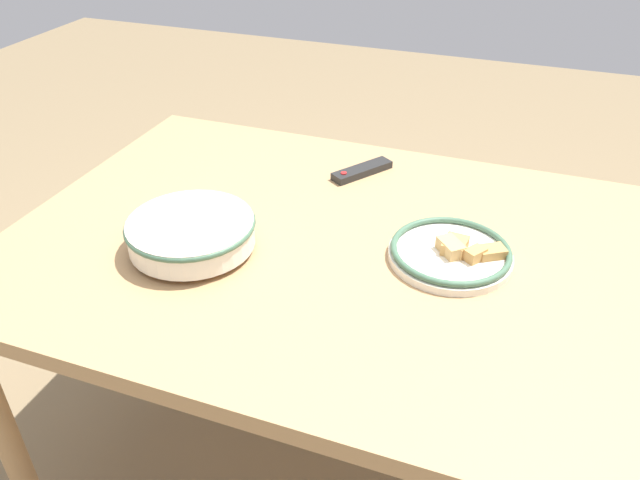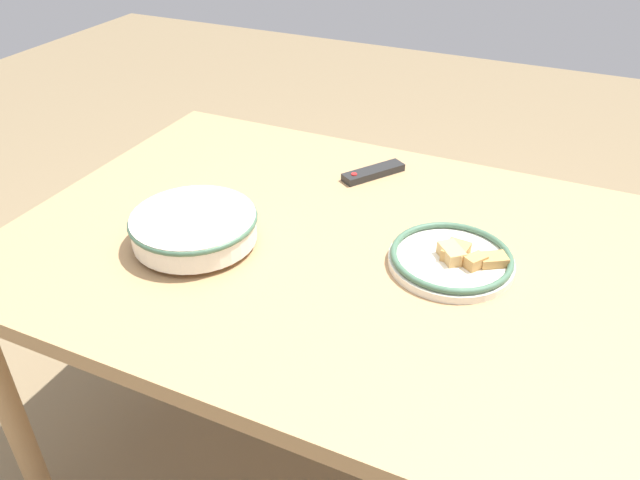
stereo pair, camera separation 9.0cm
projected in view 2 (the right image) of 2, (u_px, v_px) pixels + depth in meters
name	position (u px, v px, depth m)	size (l,w,h in m)	color
ground_plane	(347.00, 466.00, 1.82)	(8.00, 8.00, 0.00)	#7F6B4C
dining_table	(354.00, 274.00, 1.43)	(1.57, 1.04, 0.78)	tan
noodle_bowl	(194.00, 227.00, 1.38)	(0.28, 0.28, 0.07)	silver
food_plate	(452.00, 259.00, 1.32)	(0.27, 0.27, 0.05)	silver
tv_remote	(373.00, 172.00, 1.67)	(0.14, 0.17, 0.02)	black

